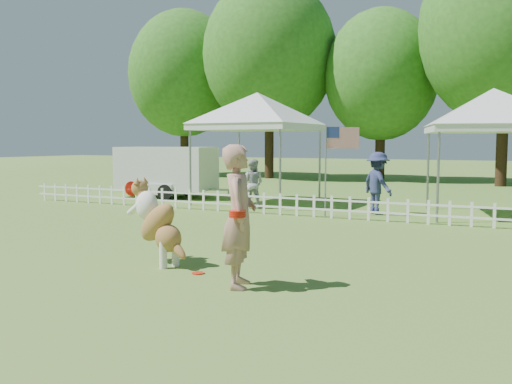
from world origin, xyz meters
TOP-DOWN VIEW (x-y plane):
  - ground at (0.00, 0.00)m, footprint 120.00×120.00m
  - picket_fence at (0.00, 7.00)m, footprint 22.00×0.08m
  - handler at (1.00, -0.45)m, footprint 0.72×0.85m
  - dog at (-0.88, 0.23)m, footprint 1.42×0.84m
  - frisbee_on_turf at (0.06, -0.04)m, footprint 0.26×0.26m
  - canopy_tent_left at (-3.70, 9.48)m, footprint 3.49×3.49m
  - canopy_tent_right at (3.47, 9.22)m, footprint 3.98×3.98m
  - cargo_trailer at (-7.53, 9.72)m, footprint 4.47×2.38m
  - flag_pole at (-0.54, 7.29)m, footprint 0.91×0.49m
  - spectator_a at (-3.19, 8.13)m, footprint 0.82×0.69m
  - spectator_b at (0.61, 8.38)m, footprint 1.28×1.22m
  - tree_far_left at (-15.00, 22.00)m, footprint 6.60×6.60m
  - tree_left at (-9.00, 21.50)m, footprint 7.40×7.40m
  - tree_center_left at (-3.00, 22.50)m, footprint 6.00×6.00m
  - tree_center_right at (3.00, 21.00)m, footprint 7.60×7.60m

SIDE VIEW (x-z plane):
  - ground at x=0.00m, z-range 0.00..0.00m
  - frisbee_on_turf at x=0.06m, z-range 0.00..0.02m
  - picket_fence at x=0.00m, z-range 0.00..0.60m
  - dog at x=-0.88m, z-range 0.00..1.39m
  - spectator_a at x=-3.19m, z-range 0.00..1.50m
  - spectator_b at x=0.61m, z-range 0.00..1.74m
  - cargo_trailer at x=-7.53m, z-range 0.00..1.88m
  - handler at x=1.00m, z-range 0.00..1.98m
  - flag_pole at x=-0.54m, z-range 0.00..2.48m
  - canopy_tent_right at x=3.47m, z-range 0.00..3.37m
  - canopy_tent_left at x=-3.70m, z-range 0.00..3.55m
  - tree_center_left at x=-3.00m, z-range 0.00..9.80m
  - tree_far_left at x=-15.00m, z-range 0.00..11.00m
  - tree_left at x=-9.00m, z-range 0.00..12.00m
  - tree_center_right at x=3.00m, z-range 0.00..12.60m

